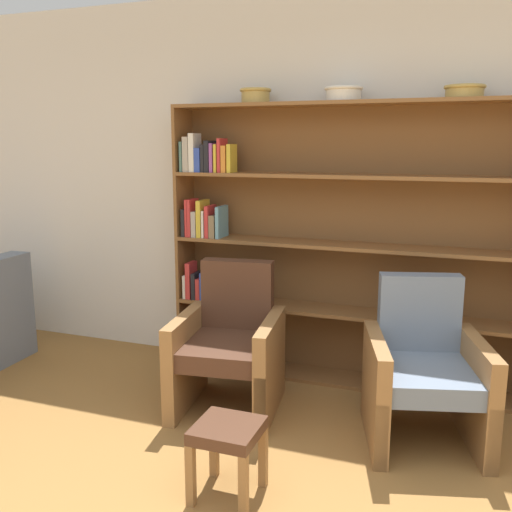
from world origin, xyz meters
TOP-DOWN VIEW (x-y plane):
  - wall_back at (0.00, 2.58)m, footprint 12.00×0.06m
  - bookshelf at (-0.35, 2.42)m, footprint 2.53×0.30m
  - bowl_terracotta at (-0.81, 2.39)m, footprint 0.22×0.22m
  - bowl_copper at (-0.19, 2.39)m, footprint 0.25×0.25m
  - bowl_brass at (0.57, 2.39)m, footprint 0.25×0.25m
  - armchair_leather at (-0.75, 1.76)m, footprint 0.73×0.76m
  - armchair_cushioned at (0.46, 1.75)m, footprint 0.80×0.83m
  - footstool at (-0.38, 0.84)m, footprint 0.31×0.31m

SIDE VIEW (x-z plane):
  - footstool at x=-0.38m, z-range 0.11..0.48m
  - armchair_leather at x=-0.75m, z-range -0.06..0.87m
  - armchair_cushioned at x=0.46m, z-range -0.06..0.87m
  - bookshelf at x=-0.35m, z-range -0.03..1.94m
  - wall_back at x=0.00m, z-range 0.00..2.75m
  - bowl_brass at x=0.57m, z-range 1.97..2.05m
  - bowl_copper at x=-0.19m, z-range 1.97..2.07m
  - bowl_terracotta at x=-0.81m, z-range 1.97..2.08m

